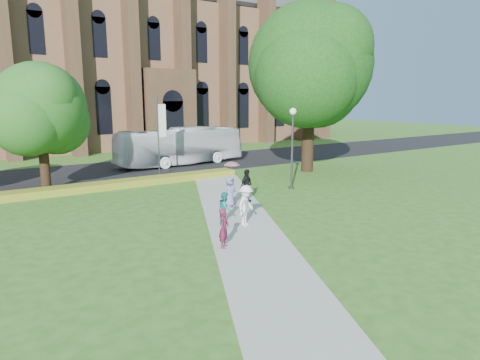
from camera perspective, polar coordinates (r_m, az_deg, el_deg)
ground at (r=18.80m, az=2.26°, el=-7.30°), size 160.00×160.00×0.00m
road at (r=36.47m, az=-16.53°, el=1.22°), size 160.00×10.00×0.02m
footpath at (r=19.57m, az=0.53°, el=-6.48°), size 15.58×28.54×0.04m
flower_hedge at (r=29.46m, az=-16.28°, el=-0.57°), size 18.00×1.40×0.45m
cathedral at (r=58.35m, az=-13.53°, el=17.64°), size 52.60×18.25×28.00m
streetlamp at (r=27.73m, az=7.00°, el=5.51°), size 0.44×0.44×5.24m
large_tree at (r=34.72m, az=9.33°, el=14.90°), size 9.60×9.60×13.20m
street_tree_1 at (r=29.28m, az=-25.16°, el=8.63°), size 5.60×5.60×8.05m
banner_pole_0 at (r=32.30m, az=-10.68°, el=6.33°), size 0.70×0.10×6.00m
tour_coach at (r=38.21m, az=-7.93°, el=4.48°), size 11.93×3.80×3.27m
pedestrian_0 at (r=16.92m, az=-2.15°, el=-6.44°), size 0.68×0.67×1.57m
pedestrian_1 at (r=19.98m, az=-2.02°, el=-3.79°), size 0.92×0.94×1.53m
pedestrian_2 at (r=19.74m, az=0.80°, el=-3.41°), size 1.41×1.22×1.89m
pedestrian_3 at (r=24.14m, az=0.86°, el=-0.77°), size 1.20×0.89×1.89m
pedestrian_4 at (r=23.14m, az=-1.33°, el=-1.59°), size 0.86×0.61×1.64m
parasol at (r=23.09m, az=-1.10°, el=1.37°), size 1.04×1.04×0.72m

